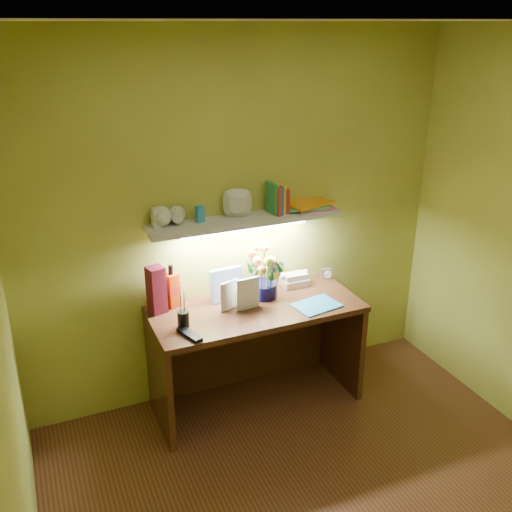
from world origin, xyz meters
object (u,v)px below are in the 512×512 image
(desk, at_px, (256,355))
(telephone, at_px, (294,278))
(desk_clock, at_px, (326,274))
(whisky_bottle, at_px, (172,286))
(flower_bouquet, at_px, (263,273))

(desk, bearing_deg, telephone, 27.52)
(desk_clock, bearing_deg, whisky_bottle, -159.60)
(flower_bouquet, height_order, telephone, flower_bouquet)
(telephone, bearing_deg, desk, -151.27)
(telephone, relative_size, whisky_bottle, 0.62)
(flower_bouquet, height_order, desk_clock, flower_bouquet)
(desk, bearing_deg, desk_clock, 18.15)
(desk, xyz_separation_m, whisky_bottle, (-0.50, 0.23, 0.52))
(desk, height_order, telephone, telephone)
(flower_bouquet, xyz_separation_m, telephone, (0.28, 0.07, -0.12))
(flower_bouquet, relative_size, desk_clock, 4.59)
(flower_bouquet, xyz_separation_m, desk_clock, (0.55, 0.08, -0.14))
(desk_clock, height_order, whisky_bottle, whisky_bottle)
(desk_clock, bearing_deg, flower_bouquet, -150.25)
(flower_bouquet, xyz_separation_m, whisky_bottle, (-0.61, 0.10, -0.03))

